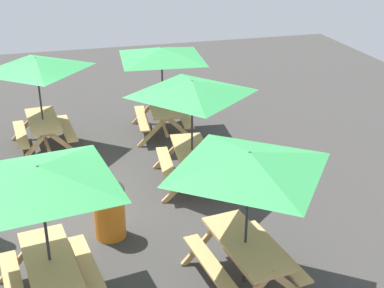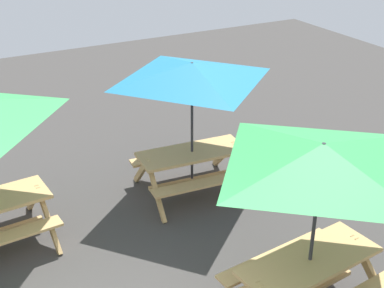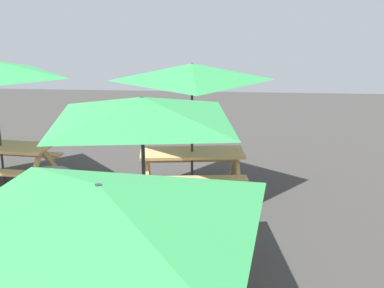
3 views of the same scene
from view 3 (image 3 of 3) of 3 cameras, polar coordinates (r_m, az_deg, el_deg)
picnic_table_2 at (r=9.03m, az=0.00°, el=6.65°), size 2.24×2.24×2.34m
picnic_table_4 at (r=6.23m, az=-5.32°, el=2.22°), size 2.80×2.80×2.34m
picnic_table_7 at (r=3.54m, az=-9.73°, el=-8.99°), size 2.81×2.81×2.34m
trash_bin_orange at (r=8.05m, az=-14.67°, el=-6.20°), size 0.59×0.59×0.98m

